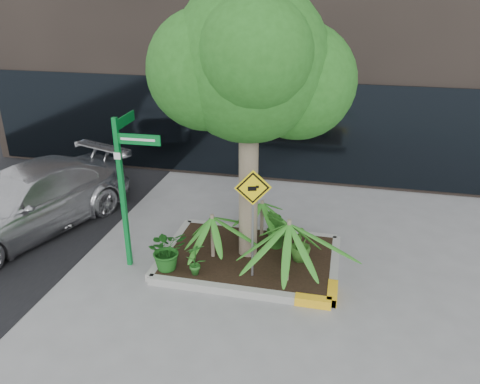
% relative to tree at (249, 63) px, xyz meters
% --- Properties ---
extents(ground, '(80.00, 80.00, 0.00)m').
position_rel_tree_xyz_m(ground, '(-0.15, -0.39, -3.71)').
color(ground, gray).
rests_on(ground, ground).
extents(planter, '(3.35, 2.36, 0.15)m').
position_rel_tree_xyz_m(planter, '(0.08, -0.12, -3.61)').
color(planter, '#9E9E99').
rests_on(planter, ground).
extents(tree, '(3.39, 3.01, 5.08)m').
position_rel_tree_xyz_m(tree, '(0.00, 0.00, 0.00)').
color(tree, gray).
rests_on(tree, ground).
extents(palm_front, '(1.32, 1.32, 1.47)m').
position_rel_tree_xyz_m(palm_front, '(0.85, -0.77, -2.46)').
color(palm_front, gray).
rests_on(palm_front, ground).
extents(palm_left, '(0.99, 0.99, 1.10)m').
position_rel_tree_xyz_m(palm_left, '(-0.62, -0.29, -2.74)').
color(palm_left, gray).
rests_on(palm_left, ground).
extents(palm_back, '(0.88, 0.88, 0.97)m').
position_rel_tree_xyz_m(palm_back, '(0.13, 0.72, -2.84)').
color(palm_back, gray).
rests_on(palm_back, ground).
extents(parked_car, '(3.39, 5.13, 1.38)m').
position_rel_tree_xyz_m(parked_car, '(-4.80, 0.08, -3.02)').
color(parked_car, silver).
rests_on(parked_car, ground).
extents(shrub_a, '(0.97, 0.97, 0.78)m').
position_rel_tree_xyz_m(shrub_a, '(-1.30, -0.87, -3.17)').
color(shrub_a, '#195518').
rests_on(shrub_a, planter).
extents(shrub_b, '(0.55, 0.55, 0.69)m').
position_rel_tree_xyz_m(shrub_b, '(1.00, -0.04, -3.22)').
color(shrub_b, '#2F631D').
rests_on(shrub_b, planter).
extents(shrub_c, '(0.46, 0.46, 0.63)m').
position_rel_tree_xyz_m(shrub_c, '(-0.75, -0.94, -3.25)').
color(shrub_c, '#23641F').
rests_on(shrub_c, planter).
extents(shrub_d, '(0.64, 0.64, 0.85)m').
position_rel_tree_xyz_m(shrub_d, '(0.51, 0.28, -3.14)').
color(shrub_d, '#25611C').
rests_on(shrub_d, planter).
extents(street_sign_post, '(0.85, 0.83, 2.85)m').
position_rel_tree_xyz_m(street_sign_post, '(-2.09, -0.63, -1.95)').
color(street_sign_post, '#0B8130').
rests_on(street_sign_post, ground).
extents(cattle_sign, '(0.60, 0.19, 2.00)m').
position_rel_tree_xyz_m(cattle_sign, '(0.24, -0.77, -2.21)').
color(cattle_sign, slate).
rests_on(cattle_sign, ground).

